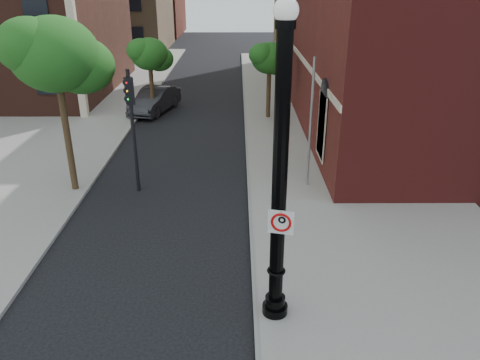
{
  "coord_description": "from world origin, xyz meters",
  "views": [
    {
      "loc": [
        1.64,
        -8.68,
        7.51
      ],
      "look_at": [
        1.69,
        2.0,
        2.79
      ],
      "focal_mm": 35.0,
      "sensor_mm": 36.0,
      "label": 1
    }
  ],
  "objects_px": {
    "no_parking_sign": "(281,222)",
    "parked_car": "(155,100)",
    "traffic_signal_left": "(131,112)",
    "traffic_signal_right": "(284,101)",
    "lamppost": "(279,191)"
  },
  "relations": [
    {
      "from": "no_parking_sign",
      "to": "parked_car",
      "type": "xyz_separation_m",
      "value": [
        -5.8,
        18.28,
        -1.94
      ]
    },
    {
      "from": "parked_car",
      "to": "traffic_signal_left",
      "type": "relative_size",
      "value": 0.97
    },
    {
      "from": "no_parking_sign",
      "to": "parked_car",
      "type": "height_order",
      "value": "no_parking_sign"
    },
    {
      "from": "no_parking_sign",
      "to": "parked_car",
      "type": "distance_m",
      "value": 19.28
    },
    {
      "from": "traffic_signal_right",
      "to": "traffic_signal_left",
      "type": "bearing_deg",
      "value": -165.96
    },
    {
      "from": "no_parking_sign",
      "to": "traffic_signal_right",
      "type": "height_order",
      "value": "traffic_signal_right"
    },
    {
      "from": "parked_car",
      "to": "traffic_signal_right",
      "type": "distance_m",
      "value": 11.08
    },
    {
      "from": "traffic_signal_left",
      "to": "lamppost",
      "type": "bearing_deg",
      "value": -79.61
    },
    {
      "from": "no_parking_sign",
      "to": "traffic_signal_left",
      "type": "height_order",
      "value": "traffic_signal_left"
    },
    {
      "from": "parked_car",
      "to": "traffic_signal_right",
      "type": "relative_size",
      "value": 1.06
    },
    {
      "from": "traffic_signal_right",
      "to": "parked_car",
      "type": "bearing_deg",
      "value": 118.86
    },
    {
      "from": "parked_car",
      "to": "traffic_signal_right",
      "type": "height_order",
      "value": "traffic_signal_right"
    },
    {
      "from": "lamppost",
      "to": "no_parking_sign",
      "type": "xyz_separation_m",
      "value": [
        0.04,
        -0.18,
        -0.64
      ]
    },
    {
      "from": "lamppost",
      "to": "traffic_signal_left",
      "type": "height_order",
      "value": "lamppost"
    },
    {
      "from": "traffic_signal_left",
      "to": "traffic_signal_right",
      "type": "relative_size",
      "value": 1.09
    }
  ]
}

